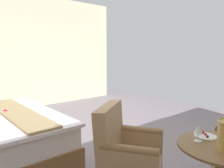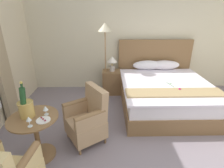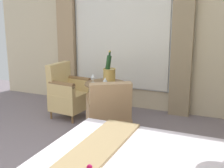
{
  "view_description": "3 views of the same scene",
  "coord_description": "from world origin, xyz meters",
  "px_view_note": "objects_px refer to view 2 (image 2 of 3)",
  "views": [
    {
      "loc": [
        -2.67,
        1.86,
        1.42
      ],
      "look_at": [
        -1.15,
        0.56,
        1.14
      ],
      "focal_mm": 35.0,
      "sensor_mm": 36.0,
      "label": 1
    },
    {
      "loc": [
        -0.93,
        -1.95,
        2.06
      ],
      "look_at": [
        -0.88,
        0.62,
        0.97
      ],
      "focal_mm": 28.0,
      "sensor_mm": 36.0,
      "label": 2
    },
    {
      "loc": [
        2.44,
        2.15,
        1.91
      ],
      "look_at": [
        -1.15,
        0.59,
        0.92
      ],
      "focal_mm": 50.0,
      "sensor_mm": 36.0,
      "label": 3
    }
  ],
  "objects_px": {
    "bedside_lamp": "(112,61)",
    "armchair_by_window": "(87,119)",
    "nightstand": "(112,82)",
    "floor_lamp_brass": "(105,36)",
    "side_table_round": "(36,134)",
    "wine_glass_near_bucket": "(29,119)",
    "champagne_bucket": "(26,107)",
    "snack_plate": "(43,120)",
    "wine_glass_near_edge": "(45,109)",
    "bed": "(163,91)"
  },
  "relations": [
    {
      "from": "wine_glass_near_bucket",
      "to": "armchair_by_window",
      "type": "distance_m",
      "value": 0.95
    },
    {
      "from": "bed",
      "to": "armchair_by_window",
      "type": "bearing_deg",
      "value": -144.38
    },
    {
      "from": "bedside_lamp",
      "to": "armchair_by_window",
      "type": "relative_size",
      "value": 0.41
    },
    {
      "from": "nightstand",
      "to": "wine_glass_near_bucket",
      "type": "height_order",
      "value": "wine_glass_near_bucket"
    },
    {
      "from": "nightstand",
      "to": "wine_glass_near_edge",
      "type": "xyz_separation_m",
      "value": [
        -0.98,
        -2.12,
        0.48
      ]
    },
    {
      "from": "nightstand",
      "to": "champagne_bucket",
      "type": "height_order",
      "value": "champagne_bucket"
    },
    {
      "from": "floor_lamp_brass",
      "to": "snack_plate",
      "type": "bearing_deg",
      "value": -109.81
    },
    {
      "from": "nightstand",
      "to": "armchair_by_window",
      "type": "relative_size",
      "value": 0.66
    },
    {
      "from": "snack_plate",
      "to": "armchair_by_window",
      "type": "distance_m",
      "value": 0.75
    },
    {
      "from": "side_table_round",
      "to": "floor_lamp_brass",
      "type": "bearing_deg",
      "value": 65.66
    },
    {
      "from": "side_table_round",
      "to": "bedside_lamp",
      "type": "bearing_deg",
      "value": 62.32
    },
    {
      "from": "bed",
      "to": "champagne_bucket",
      "type": "bearing_deg",
      "value": -148.07
    },
    {
      "from": "side_table_round",
      "to": "snack_plate",
      "type": "distance_m",
      "value": 0.35
    },
    {
      "from": "snack_plate",
      "to": "armchair_by_window",
      "type": "relative_size",
      "value": 0.2
    },
    {
      "from": "nightstand",
      "to": "bed",
      "type": "bearing_deg",
      "value": -30.58
    },
    {
      "from": "wine_glass_near_edge",
      "to": "armchair_by_window",
      "type": "xyz_separation_m",
      "value": [
        0.53,
        0.3,
        -0.38
      ]
    },
    {
      "from": "floor_lamp_brass",
      "to": "armchair_by_window",
      "type": "xyz_separation_m",
      "value": [
        -0.28,
        -1.8,
        -1.09
      ]
    },
    {
      "from": "nightstand",
      "to": "snack_plate",
      "type": "height_order",
      "value": "snack_plate"
    },
    {
      "from": "champagne_bucket",
      "to": "wine_glass_near_edge",
      "type": "relative_size",
      "value": 3.84
    },
    {
      "from": "nightstand",
      "to": "bedside_lamp",
      "type": "height_order",
      "value": "bedside_lamp"
    },
    {
      "from": "nightstand",
      "to": "side_table_round",
      "type": "relative_size",
      "value": 0.89
    },
    {
      "from": "bed",
      "to": "wine_glass_near_bucket",
      "type": "bearing_deg",
      "value": -142.71
    },
    {
      "from": "floor_lamp_brass",
      "to": "bedside_lamp",
      "type": "bearing_deg",
      "value": 6.71
    },
    {
      "from": "wine_glass_near_bucket",
      "to": "nightstand",
      "type": "bearing_deg",
      "value": 65.28
    },
    {
      "from": "nightstand",
      "to": "floor_lamp_brass",
      "type": "bearing_deg",
      "value": -173.29
    },
    {
      "from": "bedside_lamp",
      "to": "champagne_bucket",
      "type": "height_order",
      "value": "champagne_bucket"
    },
    {
      "from": "bedside_lamp",
      "to": "bed",
      "type": "bearing_deg",
      "value": -30.58
    },
    {
      "from": "champagne_bucket",
      "to": "wine_glass_near_edge",
      "type": "bearing_deg",
      "value": 9.32
    },
    {
      "from": "snack_plate",
      "to": "wine_glass_near_bucket",
      "type": "bearing_deg",
      "value": -134.78
    },
    {
      "from": "bedside_lamp",
      "to": "snack_plate",
      "type": "distance_m",
      "value": 2.47
    },
    {
      "from": "champagne_bucket",
      "to": "snack_plate",
      "type": "xyz_separation_m",
      "value": [
        0.25,
        -0.11,
        -0.15
      ]
    },
    {
      "from": "bedside_lamp",
      "to": "floor_lamp_brass",
      "type": "relative_size",
      "value": 0.21
    },
    {
      "from": "bed",
      "to": "wine_glass_near_edge",
      "type": "xyz_separation_m",
      "value": [
        -2.13,
        -1.44,
        0.43
      ]
    },
    {
      "from": "bedside_lamp",
      "to": "wine_glass_near_bucket",
      "type": "height_order",
      "value": "bedside_lamp"
    },
    {
      "from": "floor_lamp_brass",
      "to": "bed",
      "type": "bearing_deg",
      "value": -26.62
    },
    {
      "from": "side_table_round",
      "to": "wine_glass_near_bucket",
      "type": "xyz_separation_m",
      "value": [
        0.05,
        -0.2,
        0.4
      ]
    },
    {
      "from": "bedside_lamp",
      "to": "wine_glass_near_edge",
      "type": "distance_m",
      "value": 2.34
    },
    {
      "from": "bed",
      "to": "floor_lamp_brass",
      "type": "height_order",
      "value": "floor_lamp_brass"
    },
    {
      "from": "nightstand",
      "to": "wine_glass_near_bucket",
      "type": "distance_m",
      "value": 2.68
    },
    {
      "from": "champagne_bucket",
      "to": "snack_plate",
      "type": "relative_size",
      "value": 2.8
    },
    {
      "from": "bedside_lamp",
      "to": "champagne_bucket",
      "type": "distance_m",
      "value": 2.48
    },
    {
      "from": "wine_glass_near_bucket",
      "to": "wine_glass_near_edge",
      "type": "height_order",
      "value": "wine_glass_near_bucket"
    },
    {
      "from": "bed",
      "to": "wine_glass_near_bucket",
      "type": "distance_m",
      "value": 2.86
    },
    {
      "from": "side_table_round",
      "to": "champagne_bucket",
      "type": "relative_size",
      "value": 1.32
    },
    {
      "from": "bed",
      "to": "floor_lamp_brass",
      "type": "xyz_separation_m",
      "value": [
        -1.31,
        0.66,
        1.14
      ]
    },
    {
      "from": "nightstand",
      "to": "armchair_by_window",
      "type": "distance_m",
      "value": 1.88
    },
    {
      "from": "nightstand",
      "to": "side_table_round",
      "type": "xyz_separation_m",
      "value": [
        -1.15,
        -2.19,
        0.09
      ]
    },
    {
      "from": "bedside_lamp",
      "to": "snack_plate",
      "type": "bearing_deg",
      "value": -113.3
    },
    {
      "from": "armchair_by_window",
      "to": "floor_lamp_brass",
      "type": "bearing_deg",
      "value": 81.12
    },
    {
      "from": "bedside_lamp",
      "to": "side_table_round",
      "type": "distance_m",
      "value": 2.51
    }
  ]
}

